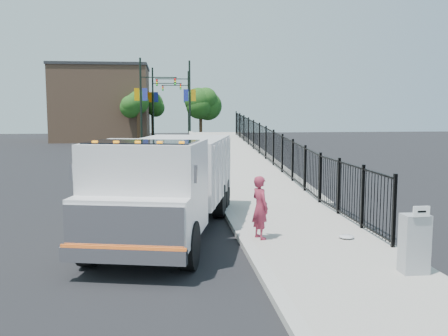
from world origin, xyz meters
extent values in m
plane|color=black|center=(0.00, 0.00, 0.00)|extent=(120.00, 120.00, 0.00)
cube|color=#9E998E|center=(1.93, -2.00, 0.06)|extent=(3.55, 12.00, 0.12)
cube|color=#ADAAA3|center=(0.00, -2.00, 0.08)|extent=(0.30, 12.00, 0.16)
cube|color=#9E998E|center=(2.12, 16.00, 0.00)|extent=(3.95, 24.06, 3.19)
cube|color=black|center=(3.55, 12.00, 0.90)|extent=(0.10, 28.00, 1.80)
cube|color=black|center=(-1.93, 0.67, 0.60)|extent=(2.78, 7.49, 0.24)
cube|color=silver|center=(-2.51, -1.78, 1.70)|extent=(3.06, 2.93, 2.19)
cube|color=silver|center=(-2.82, -3.11, 1.15)|extent=(2.68, 1.34, 1.09)
cube|color=silver|center=(-2.91, -3.50, 1.15)|extent=(2.47, 0.66, 0.93)
cube|color=silver|center=(-2.93, -3.59, 0.60)|extent=(2.60, 0.80, 0.31)
cube|color=orange|center=(-2.93, -3.59, 0.77)|extent=(2.57, 0.66, 0.07)
cube|color=black|center=(-2.57, -2.04, 2.35)|extent=(2.67, 1.94, 0.93)
cube|color=silver|center=(-1.60, 2.05, 1.70)|extent=(3.61, 5.08, 1.86)
cube|color=silver|center=(-4.09, -2.53, 2.19)|extent=(0.08, 0.08, 0.38)
cube|color=silver|center=(-1.43, -3.16, 2.19)|extent=(0.08, 0.08, 0.38)
cube|color=orange|center=(-3.61, -2.19, 2.81)|extent=(0.13, 0.11, 0.07)
cube|color=orange|center=(-3.14, -2.30, 2.81)|extent=(0.13, 0.11, 0.07)
cube|color=orange|center=(-2.66, -2.42, 2.81)|extent=(0.13, 0.11, 0.07)
cube|color=orange|center=(-2.18, -2.53, 2.81)|extent=(0.13, 0.11, 0.07)
cube|color=orange|center=(-1.70, -2.64, 2.81)|extent=(0.13, 0.11, 0.07)
cylinder|color=black|center=(-3.80, -2.26, 0.55)|extent=(0.59, 1.15, 1.09)
cylinder|color=black|center=(-1.56, -2.79, 0.55)|extent=(0.59, 1.15, 1.09)
cylinder|color=black|center=(-2.57, 2.96, 0.55)|extent=(0.59, 1.15, 1.09)
cylinder|color=black|center=(-0.33, 2.43, 0.55)|extent=(0.59, 1.15, 1.09)
cylinder|color=black|center=(-2.29, 4.13, 0.55)|extent=(0.59, 1.15, 1.09)
cylinder|color=black|center=(-0.05, 3.60, 0.55)|extent=(0.59, 1.15, 1.09)
imported|color=maroon|center=(0.41, -0.78, 0.96)|extent=(0.59, 0.71, 1.68)
cube|color=gray|center=(3.10, -3.91, 0.75)|extent=(0.55, 0.40, 1.25)
cube|color=white|center=(3.10, -4.13, 1.48)|extent=(0.35, 0.04, 0.22)
ellipsoid|color=silver|center=(2.70, -1.06, 0.17)|extent=(0.41, 0.41, 0.10)
cylinder|color=black|center=(-4.20, 31.62, 4.00)|extent=(0.18, 0.18, 8.00)
cube|color=black|center=(-2.60, 31.62, 6.30)|extent=(3.20, 0.08, 0.08)
cube|color=black|center=(-1.16, 31.62, 5.95)|extent=(0.18, 0.22, 0.60)
cube|color=#2D36A2|center=(-3.85, 31.62, 4.80)|extent=(0.45, 0.04, 1.10)
cube|color=#D89404|center=(-4.55, 31.62, 4.80)|extent=(0.45, 0.04, 1.10)
cylinder|color=black|center=(0.24, 33.80, 4.00)|extent=(0.18, 0.18, 8.00)
cube|color=black|center=(-1.36, 33.80, 6.30)|extent=(3.20, 0.08, 0.08)
cube|color=black|center=(-2.80, 33.80, 5.95)|extent=(0.18, 0.22, 0.60)
cube|color=#C7950F|center=(0.59, 33.80, 4.80)|extent=(0.45, 0.04, 1.10)
cube|color=#232F9E|center=(-0.11, 33.80, 4.80)|extent=(0.45, 0.04, 1.10)
cylinder|color=black|center=(-3.40, 42.26, 4.00)|extent=(0.18, 0.18, 8.00)
cube|color=black|center=(-1.80, 42.26, 6.30)|extent=(3.20, 0.08, 0.08)
cube|color=black|center=(-0.36, 42.26, 5.95)|extent=(0.18, 0.22, 0.60)
cube|color=navy|center=(-3.05, 42.26, 4.80)|extent=(0.45, 0.04, 1.10)
cube|color=#CD6605|center=(-3.75, 42.26, 4.80)|extent=(0.45, 0.04, 1.10)
cylinder|color=black|center=(0.72, 47.04, 4.00)|extent=(0.18, 0.18, 8.00)
cube|color=black|center=(-0.88, 47.04, 6.30)|extent=(3.20, 0.08, 0.08)
cube|color=black|center=(-2.32, 47.04, 5.95)|extent=(0.18, 0.22, 0.60)
cube|color=#C24C1E|center=(1.07, 47.04, 4.80)|extent=(0.45, 0.04, 1.10)
cube|color=#1D589C|center=(0.37, 47.04, 4.80)|extent=(0.45, 0.04, 1.10)
cylinder|color=#382314|center=(-4.77, 37.73, 1.60)|extent=(0.36, 0.36, 3.20)
sphere|color=#194714|center=(-4.77, 37.73, 4.00)|extent=(2.39, 2.39, 2.39)
cylinder|color=#382314|center=(1.72, 40.46, 1.60)|extent=(0.36, 0.36, 3.20)
sphere|color=#194714|center=(1.72, 40.46, 4.00)|extent=(2.87, 2.87, 2.87)
cylinder|color=#382314|center=(-3.63, 48.09, 1.60)|extent=(0.36, 0.36, 3.20)
sphere|color=#194714|center=(-3.63, 48.09, 4.00)|extent=(2.62, 2.62, 2.62)
cube|color=#8C664C|center=(-9.00, 44.00, 4.00)|extent=(10.00, 10.00, 8.00)
camera|label=1|loc=(-2.04, -13.54, 3.56)|focal=40.00mm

